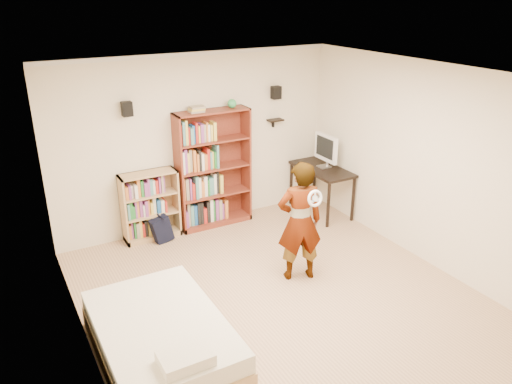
% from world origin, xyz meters
% --- Properties ---
extents(ground, '(4.50, 5.00, 0.01)m').
position_xyz_m(ground, '(0.00, 0.00, 0.00)').
color(ground, tan).
rests_on(ground, ground).
extents(room_shell, '(4.52, 5.02, 2.71)m').
position_xyz_m(room_shell, '(0.00, 0.00, 1.76)').
color(room_shell, silver).
rests_on(room_shell, ground).
extents(crown_molding, '(4.50, 5.00, 0.06)m').
position_xyz_m(crown_molding, '(0.00, 0.00, 2.67)').
color(crown_molding, silver).
rests_on(crown_molding, room_shell).
extents(speaker_left, '(0.14, 0.12, 0.20)m').
position_xyz_m(speaker_left, '(-1.05, 2.40, 2.00)').
color(speaker_left, black).
rests_on(speaker_left, room_shell).
extents(speaker_right, '(0.14, 0.12, 0.20)m').
position_xyz_m(speaker_right, '(1.35, 2.40, 2.00)').
color(speaker_right, black).
rests_on(speaker_right, room_shell).
extents(wall_shelf, '(0.25, 0.16, 0.02)m').
position_xyz_m(wall_shelf, '(1.35, 2.41, 1.55)').
color(wall_shelf, black).
rests_on(wall_shelf, room_shell).
extents(tall_bookshelf, '(1.17, 0.34, 1.86)m').
position_xyz_m(tall_bookshelf, '(0.19, 2.33, 0.93)').
color(tall_bookshelf, brown).
rests_on(tall_bookshelf, ground).
extents(low_bookshelf, '(0.84, 0.31, 1.05)m').
position_xyz_m(low_bookshelf, '(-0.86, 2.34, 0.52)').
color(low_bookshelf, tan).
rests_on(low_bookshelf, ground).
extents(computer_desk, '(0.58, 1.16, 0.79)m').
position_xyz_m(computer_desk, '(1.94, 1.87, 0.40)').
color(computer_desk, black).
rests_on(computer_desk, ground).
extents(imac, '(0.12, 0.55, 0.55)m').
position_xyz_m(imac, '(1.99, 1.89, 1.06)').
color(imac, white).
rests_on(imac, computer_desk).
extents(daybed, '(1.21, 1.87, 0.55)m').
position_xyz_m(daybed, '(-1.62, -0.29, 0.28)').
color(daybed, white).
rests_on(daybed, ground).
extents(person, '(0.67, 0.54, 1.60)m').
position_xyz_m(person, '(0.46, 0.32, 0.80)').
color(person, black).
rests_on(person, ground).
extents(wii_wheel, '(0.21, 0.08, 0.21)m').
position_xyz_m(wii_wheel, '(0.46, 0.02, 1.23)').
color(wii_wheel, white).
rests_on(wii_wheel, person).
extents(navy_bag, '(0.33, 0.24, 0.41)m').
position_xyz_m(navy_bag, '(-0.78, 2.14, 0.21)').
color(navy_bag, black).
rests_on(navy_bag, ground).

